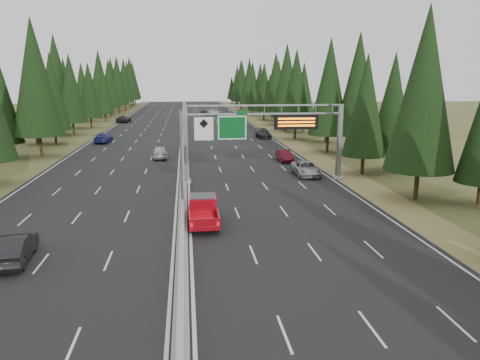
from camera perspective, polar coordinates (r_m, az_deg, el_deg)
The scene contains 19 objects.
road at distance 92.28m, azimuth -6.86°, elevation 5.70°, with size 32.00×260.00×0.08m, color black.
shoulder_right at distance 93.90m, azimuth 4.12°, elevation 5.86°, with size 3.60×260.00×0.06m, color olive.
shoulder_left at distance 94.06m, azimuth -17.81°, elevation 5.32°, with size 3.60×260.00×0.06m, color #444922.
median_barrier at distance 92.24m, azimuth -6.86°, elevation 5.93°, with size 0.70×260.00×0.85m.
sign_gantry at distance 47.62m, azimuth 3.74°, elevation 6.03°, with size 16.75×0.98×7.80m.
hov_sign_pole at distance 37.10m, azimuth -6.27°, elevation 3.37°, with size 2.80×0.50×8.00m.
tree_row_right at distance 81.73m, azimuth 8.67°, elevation 11.23°, with size 11.34×240.78×18.74m.
tree_row_left at distance 88.57m, azimuth -21.70°, elevation 10.84°, with size 12.45×243.04×18.91m.
silver_minivan at distance 51.40m, azimuth 8.05°, elevation 1.40°, with size 2.53×5.49×1.52m, color #98979C.
red_pickup at distance 34.30m, azimuth -4.55°, elevation -3.48°, with size 2.07×5.80×1.89m.
car_ahead_green at distance 83.86m, azimuth -0.32°, elevation 5.69°, with size 1.79×4.45×1.51m, color #145A38.
car_ahead_dkred at distance 60.02m, azimuth 5.43°, elevation 2.97°, with size 1.50×4.30×1.42m, color #5A0C1A.
car_ahead_dkgrey at distance 83.92m, azimuth 2.85°, elevation 5.70°, with size 2.19×5.39×1.57m, color black.
car_ahead_white at distance 138.35m, azimuth -3.27°, elevation 8.28°, with size 2.72×5.89×1.64m, color white.
car_ahead_far at distance 135.74m, azimuth -4.48°, elevation 8.16°, with size 1.82×4.52×1.54m, color black.
car_onc_near at distance 30.03m, azimuth -25.80°, elevation -7.47°, with size 1.72×4.94×1.63m, color black.
car_onc_blue at distance 80.50m, azimuth -16.33°, elevation 4.96°, with size 2.25×5.54×1.61m, color navy.
car_onc_white at distance 62.74m, azimuth -9.72°, elevation 3.36°, with size 1.95×4.85×1.65m, color #B5B5B5.
car_onc_far at distance 117.60m, azimuth -13.99°, elevation 7.25°, with size 2.75×5.96×1.65m, color black.
Camera 1 is at (0.41, -11.70, 10.39)m, focal length 35.00 mm.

